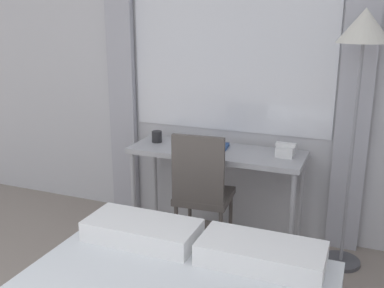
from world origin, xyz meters
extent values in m
cube|color=silver|center=(0.00, 3.27, 1.35)|extent=(5.44, 0.05, 2.70)
cube|color=white|center=(0.17, 3.24, 1.60)|extent=(1.65, 0.01, 1.50)
cube|color=#B2B2BC|center=(-0.80, 3.19, 1.30)|extent=(0.24, 0.06, 2.60)
cube|color=#B2B2BC|center=(1.14, 3.19, 1.30)|extent=(0.24, 0.06, 2.60)
cube|color=#B2B2B7|center=(0.17, 2.95, 0.74)|extent=(1.35, 0.47, 0.04)
cylinder|color=#B2B2B7|center=(-0.47, 2.75, 0.36)|extent=(0.04, 0.04, 0.72)
cylinder|color=#B2B2B7|center=(0.81, 2.75, 0.36)|extent=(0.04, 0.04, 0.72)
cylinder|color=#B2B2B7|center=(-0.47, 3.14, 0.36)|extent=(0.04, 0.04, 0.72)
cylinder|color=#B2B2B7|center=(0.81, 3.14, 0.36)|extent=(0.04, 0.04, 0.72)
cube|color=#59514C|center=(0.15, 2.75, 0.45)|extent=(0.43, 0.43, 0.05)
cube|color=#59514C|center=(0.16, 2.57, 0.72)|extent=(0.38, 0.07, 0.49)
cylinder|color=#59514C|center=(-0.01, 2.57, 0.21)|extent=(0.03, 0.03, 0.42)
cylinder|color=#59514C|center=(0.33, 2.60, 0.21)|extent=(0.03, 0.03, 0.42)
cylinder|color=#59514C|center=(-0.04, 2.91, 0.21)|extent=(0.03, 0.03, 0.42)
cylinder|color=#59514C|center=(0.30, 2.94, 0.21)|extent=(0.03, 0.03, 0.42)
cube|color=white|center=(0.07, 1.90, 0.55)|extent=(0.66, 0.32, 0.12)
cube|color=white|center=(0.79, 1.90, 0.55)|extent=(0.66, 0.32, 0.12)
cylinder|color=#4C4C51|center=(1.16, 2.93, 0.01)|extent=(0.28, 0.28, 0.03)
cylinder|color=gray|center=(1.16, 2.93, 0.81)|extent=(0.02, 0.02, 1.56)
cone|color=silver|center=(1.16, 2.93, 1.70)|extent=(0.35, 0.35, 0.22)
cube|color=white|center=(0.69, 3.00, 0.80)|extent=(0.13, 0.16, 0.07)
cube|color=white|center=(0.69, 3.00, 0.84)|extent=(0.15, 0.06, 0.02)
cube|color=navy|center=(0.13, 3.01, 0.77)|extent=(0.23, 0.19, 0.02)
cube|color=white|center=(0.13, 3.01, 0.78)|extent=(0.22, 0.18, 0.01)
cylinder|color=#262628|center=(-0.36, 2.98, 0.81)|extent=(0.08, 0.08, 0.09)
camera|label=1|loc=(1.24, -0.21, 1.77)|focal=42.00mm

